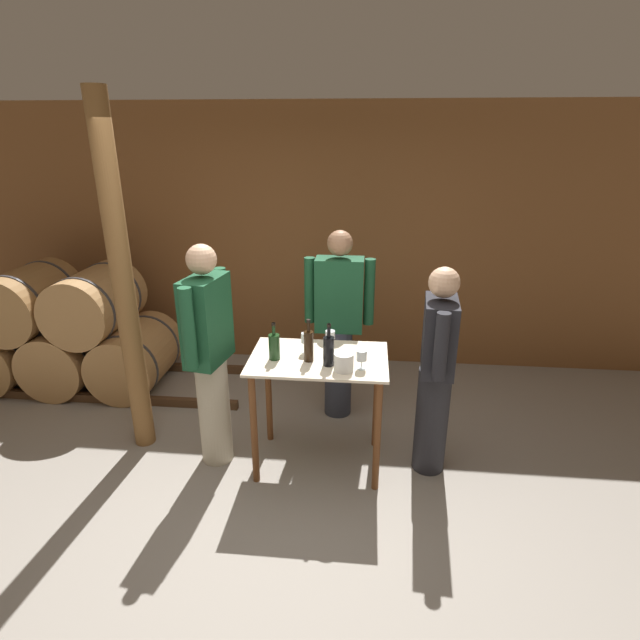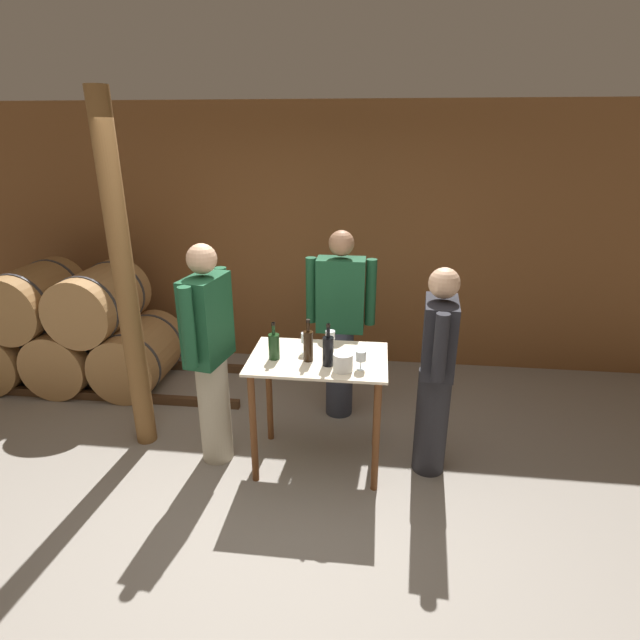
{
  "view_description": "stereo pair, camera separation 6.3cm",
  "coord_description": "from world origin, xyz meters",
  "views": [
    {
      "loc": [
        0.54,
        -2.58,
        2.42
      ],
      "look_at": [
        0.21,
        0.75,
        1.15
      ],
      "focal_mm": 28.0,
      "sensor_mm": 36.0,
      "label": 1
    },
    {
      "loc": [
        0.6,
        -2.57,
        2.42
      ],
      "look_at": [
        0.21,
        0.75,
        1.15
      ],
      "focal_mm": 28.0,
      "sensor_mm": 36.0,
      "label": 2
    }
  ],
  "objects": [
    {
      "name": "ground_plane",
      "position": [
        0.0,
        0.0,
        0.0
      ],
      "size": [
        14.0,
        14.0,
        0.0
      ],
      "primitive_type": "plane",
      "color": "gray"
    },
    {
      "name": "back_wall",
      "position": [
        0.0,
        2.57,
        1.35
      ],
      "size": [
        8.4,
        0.05,
        2.7
      ],
      "color": "brown",
      "rests_on": "ground_plane"
    },
    {
      "name": "barrel_rack",
      "position": [
        -2.39,
        1.72,
        0.53
      ],
      "size": [
        3.54,
        0.89,
        1.21
      ],
      "color": "#4C331E",
      "rests_on": "ground_plane"
    },
    {
      "name": "tasting_table",
      "position": [
        0.21,
        0.65,
        0.7
      ],
      "size": [
        0.99,
        0.66,
        0.9
      ],
      "color": "beige",
      "rests_on": "ground_plane"
    },
    {
      "name": "wooden_post",
      "position": [
        -1.25,
        0.78,
        1.35
      ],
      "size": [
        0.16,
        0.16,
        2.7
      ],
      "color": "brown",
      "rests_on": "ground_plane"
    },
    {
      "name": "wine_bottle_far_left",
      "position": [
        -0.1,
        0.6,
        1.0
      ],
      "size": [
        0.08,
        0.08,
        0.28
      ],
      "color": "#193819",
      "rests_on": "tasting_table"
    },
    {
      "name": "wine_bottle_left",
      "position": [
        0.15,
        0.59,
        1.02
      ],
      "size": [
        0.07,
        0.07,
        0.31
      ],
      "color": "black",
      "rests_on": "tasting_table"
    },
    {
      "name": "wine_bottle_center",
      "position": [
        0.29,
        0.54,
        1.01
      ],
      "size": [
        0.08,
        0.08,
        0.31
      ],
      "color": "black",
      "rests_on": "tasting_table"
    },
    {
      "name": "wine_glass_near_left",
      "position": [
        0.1,
        0.73,
        1.0
      ],
      "size": [
        0.06,
        0.06,
        0.15
      ],
      "color": "silver",
      "rests_on": "tasting_table"
    },
    {
      "name": "wine_glass_near_center",
      "position": [
        0.28,
        0.8,
        1.01
      ],
      "size": [
        0.07,
        0.07,
        0.15
      ],
      "color": "silver",
      "rests_on": "tasting_table"
    },
    {
      "name": "wine_glass_near_right",
      "position": [
        0.52,
        0.5,
        0.99
      ],
      "size": [
        0.07,
        0.07,
        0.14
      ],
      "color": "silver",
      "rests_on": "tasting_table"
    },
    {
      "name": "ice_bucket",
      "position": [
        0.4,
        0.47,
        0.96
      ],
      "size": [
        0.13,
        0.13,
        0.12
      ],
      "color": "white",
      "rests_on": "tasting_table"
    },
    {
      "name": "person_host",
      "position": [
        0.31,
        1.41,
        0.88
      ],
      "size": [
        0.59,
        0.24,
        1.67
      ],
      "color": "#333847",
      "rests_on": "ground_plane"
    },
    {
      "name": "person_visitor_with_scarf",
      "position": [
        -0.58,
        0.62,
        0.9
      ],
      "size": [
        0.29,
        0.58,
        1.71
      ],
      "color": "#B7AD93",
      "rests_on": "ground_plane"
    },
    {
      "name": "person_visitor_bearded",
      "position": [
        1.05,
        0.67,
        0.83
      ],
      "size": [
        0.25,
        0.59,
        1.58
      ],
      "color": "#232328",
      "rests_on": "ground_plane"
    }
  ]
}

